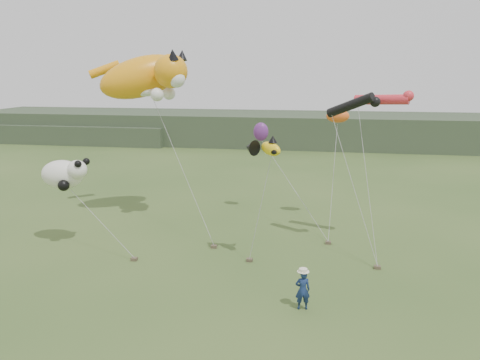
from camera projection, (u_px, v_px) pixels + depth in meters
name	position (u px, v px, depth m)	size (l,w,h in m)	color
ground	(260.00, 304.00, 19.57)	(120.00, 120.00, 0.00)	#385123
headland	(279.00, 129.00, 62.55)	(90.00, 13.00, 4.00)	#2D3D28
festival_attendant	(303.00, 290.00, 18.99)	(0.61, 0.40, 1.68)	navy
sandbag_anchors	(260.00, 255.00, 24.64)	(12.54, 4.33, 0.16)	brown
cat_kite	(148.00, 76.00, 29.00)	(7.21, 4.90, 3.79)	orange
fish_kite	(263.00, 148.00, 22.54)	(2.17, 1.42, 1.05)	yellow
tube_kites	(372.00, 102.00, 24.43)	(4.45, 2.38, 1.49)	black
panda_kite	(65.00, 174.00, 25.45)	(2.76, 1.79, 1.72)	white
misc_kites	(301.00, 124.00, 30.02)	(6.16, 1.93, 2.27)	orange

